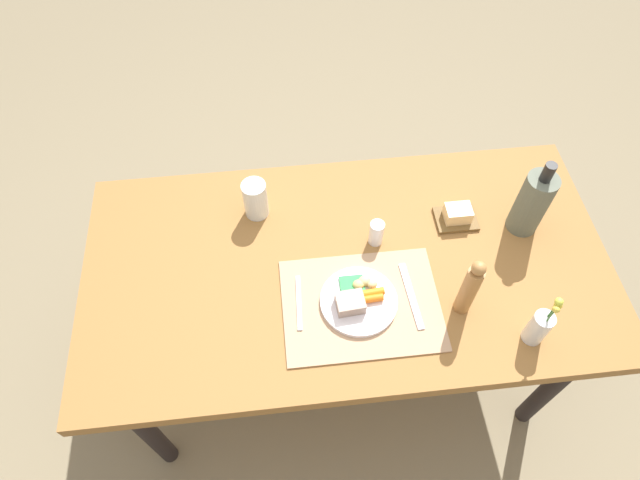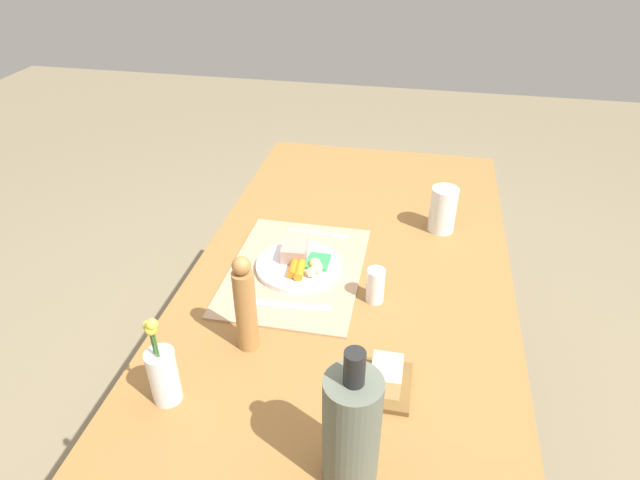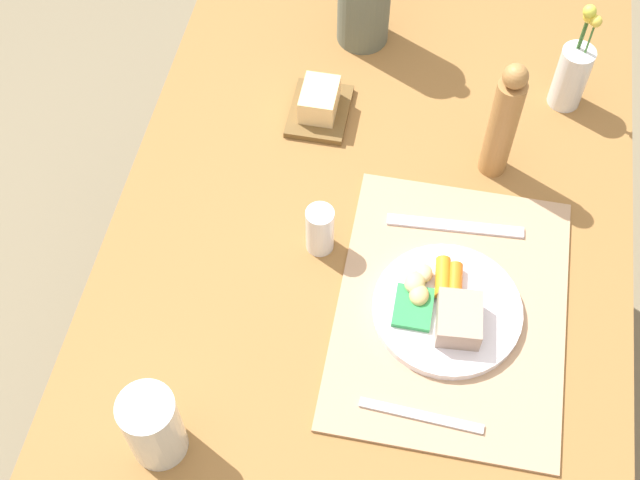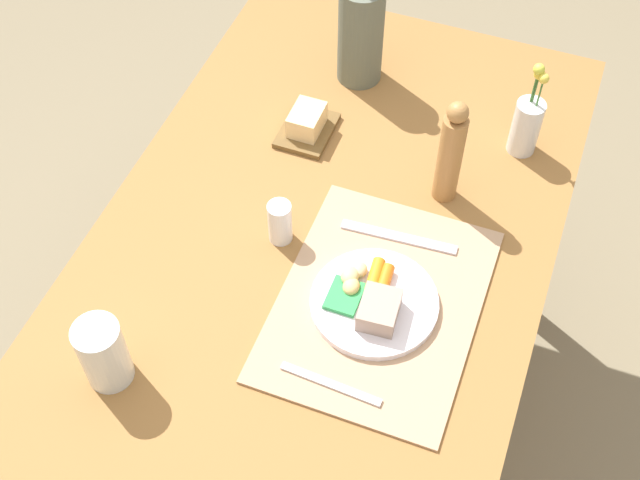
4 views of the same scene
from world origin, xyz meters
TOP-DOWN VIEW (x-y plane):
  - ground_plane at (0.00, 0.00)m, footprint 8.00×8.00m
  - dining_table at (0.00, 0.00)m, footprint 1.59×0.82m
  - placemat at (0.02, -0.14)m, footprint 0.45×0.34m
  - dinner_plate at (0.01, -0.13)m, footprint 0.22×0.22m
  - fork at (-0.16, -0.12)m, footprint 0.02×0.17m
  - knife at (0.17, -0.13)m, footprint 0.03×0.22m
  - cooler_bottle at (0.56, 0.08)m, footprint 0.09×0.09m
  - butter_dish at (0.36, 0.12)m, footprint 0.13×0.10m
  - water_tumbler at (-0.26, 0.23)m, footprint 0.08×0.08m
  - salt_shaker at (0.10, 0.07)m, footprint 0.04×0.04m
  - pepper_mill at (0.30, -0.18)m, footprint 0.05×0.05m
  - flower_vase at (0.47, -0.29)m, footprint 0.06×0.06m

SIDE VIEW (x-z plane):
  - ground_plane at x=0.00m, z-range 0.00..0.00m
  - dining_table at x=0.00m, z-range 0.30..1.07m
  - placemat at x=0.02m, z-range 0.77..0.77m
  - fork at x=-0.16m, z-range 0.77..0.78m
  - knife at x=0.17m, z-range 0.77..0.78m
  - dinner_plate at x=0.01m, z-range 0.76..0.81m
  - butter_dish at x=0.36m, z-range 0.76..0.82m
  - salt_shaker at x=0.10m, z-range 0.77..0.86m
  - water_tumbler at x=-0.26m, z-range 0.76..0.89m
  - flower_vase at x=0.47m, z-range 0.73..0.94m
  - pepper_mill at x=0.30m, z-range 0.76..1.00m
  - cooler_bottle at x=0.56m, z-range 0.74..1.02m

